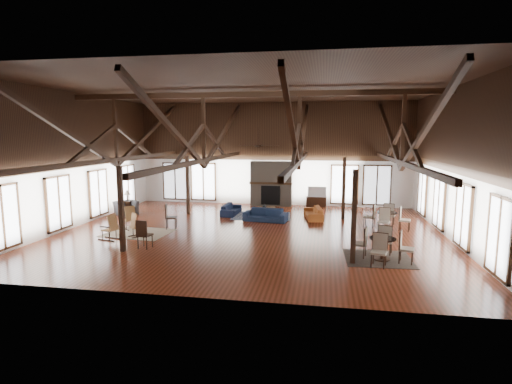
% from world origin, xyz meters
% --- Properties ---
extents(floor, '(16.00, 16.00, 0.00)m').
position_xyz_m(floor, '(0.00, 0.00, 0.00)').
color(floor, maroon).
rests_on(floor, ground).
extents(ceiling, '(16.00, 14.00, 0.02)m').
position_xyz_m(ceiling, '(0.00, 0.00, 6.00)').
color(ceiling, black).
rests_on(ceiling, wall_back).
extents(wall_back, '(16.00, 0.02, 6.00)m').
position_xyz_m(wall_back, '(0.00, 7.00, 3.00)').
color(wall_back, white).
rests_on(wall_back, floor).
extents(wall_front, '(16.00, 0.02, 6.00)m').
position_xyz_m(wall_front, '(0.00, -7.00, 3.00)').
color(wall_front, white).
rests_on(wall_front, floor).
extents(wall_left, '(0.02, 14.00, 6.00)m').
position_xyz_m(wall_left, '(-8.00, 0.00, 3.00)').
color(wall_left, white).
rests_on(wall_left, floor).
extents(wall_right, '(0.02, 14.00, 6.00)m').
position_xyz_m(wall_right, '(8.00, 0.00, 3.00)').
color(wall_right, white).
rests_on(wall_right, floor).
extents(roof_truss, '(15.60, 14.07, 3.14)m').
position_xyz_m(roof_truss, '(0.00, 0.00, 4.03)').
color(roof_truss, black).
rests_on(roof_truss, wall_back).
extents(post_grid, '(8.16, 7.16, 3.05)m').
position_xyz_m(post_grid, '(0.00, 0.00, 1.52)').
color(post_grid, black).
rests_on(post_grid, floor).
extents(fireplace, '(2.50, 0.69, 2.60)m').
position_xyz_m(fireplace, '(0.00, 6.67, 1.29)').
color(fireplace, '#6E6254').
rests_on(fireplace, floor).
extents(ceiling_fan, '(1.60, 1.60, 0.75)m').
position_xyz_m(ceiling_fan, '(0.50, -1.00, 3.73)').
color(ceiling_fan, black).
rests_on(ceiling_fan, roof_truss).
extents(sofa_navy_front, '(2.16, 1.07, 0.61)m').
position_xyz_m(sofa_navy_front, '(0.29, 2.34, 0.30)').
color(sofa_navy_front, '#142039').
rests_on(sofa_navy_front, floor).
extents(sofa_navy_left, '(1.86, 0.78, 0.54)m').
position_xyz_m(sofa_navy_left, '(-1.72, 3.69, 0.27)').
color(sofa_navy_left, '#131C36').
rests_on(sofa_navy_left, floor).
extents(sofa_orange, '(2.02, 1.06, 0.56)m').
position_xyz_m(sofa_orange, '(2.55, 3.37, 0.28)').
color(sofa_orange, '#974B1D').
rests_on(sofa_orange, floor).
extents(coffee_table, '(1.27, 0.86, 0.44)m').
position_xyz_m(coffee_table, '(0.07, 3.46, 0.39)').
color(coffee_table, brown).
rests_on(coffee_table, floor).
extents(vase, '(0.22, 0.22, 0.21)m').
position_xyz_m(vase, '(0.07, 3.45, 0.55)').
color(vase, '#B2B2B2').
rests_on(vase, coffee_table).
extents(armchair, '(1.40, 1.42, 0.69)m').
position_xyz_m(armchair, '(-7.13, 2.73, 0.35)').
color(armchair, '#2A2A2C').
rests_on(armchair, floor).
extents(side_table_lamp, '(0.49, 0.49, 1.25)m').
position_xyz_m(side_table_lamp, '(-7.28, 3.20, 0.47)').
color(side_table_lamp, black).
rests_on(side_table_lamp, floor).
extents(rocking_chair_a, '(0.89, 0.84, 1.04)m').
position_xyz_m(rocking_chair_a, '(-5.38, -0.30, 0.49)').
color(rocking_chair_a, '#A1673D').
rests_on(rocking_chair_a, floor).
extents(rocking_chair_b, '(0.80, 0.85, 0.99)m').
position_xyz_m(rocking_chair_b, '(-4.47, -1.49, 0.46)').
color(rocking_chair_b, '#A1673D').
rests_on(rocking_chair_b, floor).
extents(rocking_chair_c, '(0.88, 0.59, 1.03)m').
position_xyz_m(rocking_chair_c, '(-5.22, -2.13, 0.49)').
color(rocking_chair_c, '#A1673D').
rests_on(rocking_chair_c, floor).
extents(side_chair_a, '(0.57, 0.57, 1.11)m').
position_xyz_m(side_chair_a, '(-3.69, 0.05, 0.64)').
color(side_chair_a, black).
rests_on(side_chair_a, floor).
extents(side_chair_b, '(0.51, 0.51, 1.07)m').
position_xyz_m(side_chair_b, '(-3.41, -3.08, 0.62)').
color(side_chair_b, black).
rests_on(side_chair_b, floor).
extents(cafe_table_near, '(2.05, 2.05, 1.04)m').
position_xyz_m(cafe_table_near, '(4.99, -2.99, 0.52)').
color(cafe_table_near, black).
rests_on(cafe_table_near, floor).
extents(cafe_table_far, '(2.04, 2.04, 1.04)m').
position_xyz_m(cafe_table_far, '(5.80, 1.65, 0.52)').
color(cafe_table_far, black).
rests_on(cafe_table_far, floor).
extents(cup_near, '(0.15, 0.15, 0.11)m').
position_xyz_m(cup_near, '(5.04, -2.92, 0.81)').
color(cup_near, '#B2B2B2').
rests_on(cup_near, cafe_table_near).
extents(cup_far, '(0.13, 0.13, 0.09)m').
position_xyz_m(cup_far, '(5.77, 1.62, 0.80)').
color(cup_far, '#B2B2B2').
rests_on(cup_far, cafe_table_far).
extents(tv_console, '(1.14, 0.43, 0.57)m').
position_xyz_m(tv_console, '(2.63, 6.75, 0.29)').
color(tv_console, black).
rests_on(tv_console, floor).
extents(television, '(1.05, 0.19, 0.60)m').
position_xyz_m(television, '(2.66, 6.75, 0.87)').
color(television, '#B2B2B2').
rests_on(television, tv_console).
extents(rug_tan, '(2.79, 2.28, 0.01)m').
position_xyz_m(rug_tan, '(-4.68, -0.92, 0.01)').
color(rug_tan, tan).
rests_on(rug_tan, floor).
extents(rug_navy, '(3.13, 2.46, 0.01)m').
position_xyz_m(rug_navy, '(-0.09, 3.53, 0.01)').
color(rug_navy, '#181F45').
rests_on(rug_navy, floor).
extents(rug_dark, '(2.25, 2.06, 0.01)m').
position_xyz_m(rug_dark, '(4.89, -2.87, 0.01)').
color(rug_dark, black).
rests_on(rug_dark, floor).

